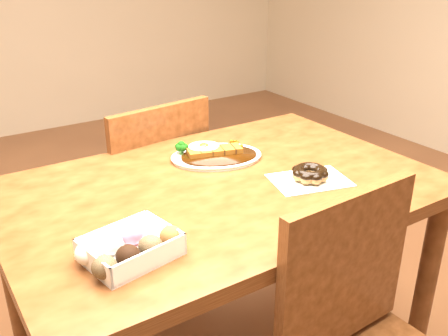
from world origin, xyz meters
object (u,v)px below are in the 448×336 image
chair_far (147,197)px  donut_box (129,247)px  pon_de_ring (310,174)px  table (221,215)px  katsu_curry_plate (215,154)px

chair_far → donut_box: size_ratio=3.81×
pon_de_ring → table: bearing=151.3°
table → chair_far: chair_far is taller
donut_box → pon_de_ring: size_ratio=0.92×
chair_far → pon_de_ring: 0.75m
chair_far → pon_de_ring: chair_far is taller
table → katsu_curry_plate: katsu_curry_plate is taller
pon_de_ring → donut_box: bearing=-172.1°
chair_far → table: bearing=82.5°
table → pon_de_ring: pon_de_ring is taller
chair_far → katsu_curry_plate: size_ratio=2.62×
donut_box → pon_de_ring: 0.59m
chair_far → donut_box: chair_far is taller
donut_box → pon_de_ring: bearing=7.9°
table → chair_far: bearing=89.8°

